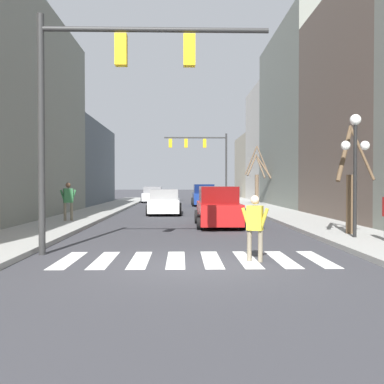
% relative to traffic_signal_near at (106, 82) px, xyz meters
% --- Properties ---
extents(ground_plane, '(240.00, 240.00, 0.00)m').
position_rel_traffic_signal_near_xyz_m(ground_plane, '(2.35, -1.77, -4.65)').
color(ground_plane, '#38383D').
extents(building_row_right, '(6.00, 58.29, 13.99)m').
position_rel_traffic_signal_near_xyz_m(building_row_right, '(12.56, 19.89, 1.36)').
color(building_row_right, gray).
rests_on(building_row_right, ground_plane).
extents(crosswalk_stripes, '(6.75, 2.60, 0.01)m').
position_rel_traffic_signal_near_xyz_m(crosswalk_stripes, '(2.35, -0.89, -4.65)').
color(crosswalk_stripes, white).
rests_on(crosswalk_stripes, ground_plane).
extents(traffic_signal_near, '(6.21, 0.28, 6.46)m').
position_rel_traffic_signal_near_xyz_m(traffic_signal_near, '(0.00, 0.00, 0.00)').
color(traffic_signal_near, '#2D2D2D').
rests_on(traffic_signal_near, ground_plane).
extents(traffic_signal_far, '(6.09, 0.28, 6.72)m').
position_rel_traffic_signal_near_xyz_m(traffic_signal_far, '(4.26, 31.21, 0.30)').
color(traffic_signal_far, '#2D2D2D').
rests_on(traffic_signal_far, ground_plane).
extents(street_lamp_right_corner, '(0.95, 0.36, 4.04)m').
position_rel_traffic_signal_near_xyz_m(street_lamp_right_corner, '(7.75, 2.43, -1.63)').
color(street_lamp_right_corner, black).
rests_on(street_lamp_right_corner, sidewalk_right).
extents(car_parked_right_mid, '(2.08, 4.40, 1.55)m').
position_rel_traffic_signal_near_xyz_m(car_parked_right_mid, '(1.02, 15.52, -3.92)').
color(car_parked_right_mid, white).
rests_on(car_parked_right_mid, ground_plane).
extents(car_parked_left_mid, '(2.00, 4.62, 1.78)m').
position_rel_traffic_signal_near_xyz_m(car_parked_left_mid, '(3.68, 7.79, -3.83)').
color(car_parked_left_mid, red).
rests_on(car_parked_left_mid, ground_plane).
extents(car_parked_left_far, '(2.13, 4.80, 1.57)m').
position_rel_traffic_signal_near_xyz_m(car_parked_left_far, '(-0.79, 32.98, -3.91)').
color(car_parked_left_far, silver).
rests_on(car_parked_left_far, ground_plane).
extents(car_at_intersection, '(2.06, 4.78, 1.82)m').
position_rel_traffic_signal_near_xyz_m(car_at_intersection, '(3.98, 26.14, -3.81)').
color(car_at_intersection, navy).
rests_on(car_at_intersection, ground_plane).
extents(pedestrian_on_left_sidewalk, '(0.73, 0.43, 1.80)m').
position_rel_traffic_signal_near_xyz_m(pedestrian_on_left_sidewalk, '(-3.32, 9.22, -3.44)').
color(pedestrian_on_left_sidewalk, '#7A705B').
rests_on(pedestrian_on_left_sidewalk, sidewalk_left).
extents(pedestrian_on_right_sidewalk, '(0.67, 0.37, 1.63)m').
position_rel_traffic_signal_near_xyz_m(pedestrian_on_right_sidewalk, '(3.84, -1.22, -3.69)').
color(pedestrian_on_right_sidewalk, '#7A705B').
rests_on(pedestrian_on_right_sidewalk, ground_plane).
extents(street_tree_right_near, '(2.22, 1.83, 4.95)m').
position_rel_traffic_signal_near_xyz_m(street_tree_right_near, '(8.53, 25.70, -2.30)').
color(street_tree_right_near, brown).
rests_on(street_tree_right_near, sidewalk_right).
extents(street_tree_left_mid, '(1.39, 0.93, 3.82)m').
position_rel_traffic_signal_near_xyz_m(street_tree_left_mid, '(7.93, 3.38, -2.86)').
color(street_tree_left_mid, brown).
rests_on(street_tree_left_mid, sidewalk_right).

